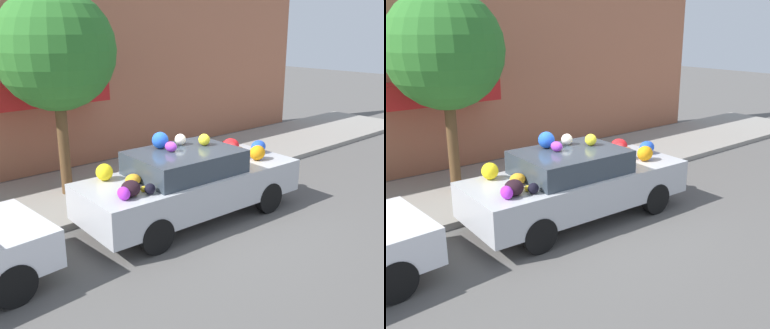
% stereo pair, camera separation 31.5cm
% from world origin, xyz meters
% --- Properties ---
extents(ground_plane, '(60.00, 60.00, 0.00)m').
position_xyz_m(ground_plane, '(0.00, 0.00, 0.00)').
color(ground_plane, '#565451').
extents(sidewalk_curb, '(24.00, 3.20, 0.14)m').
position_xyz_m(sidewalk_curb, '(0.00, 2.70, 0.07)').
color(sidewalk_curb, gray).
rests_on(sidewalk_curb, ground).
extents(building_facade, '(18.00, 1.20, 5.57)m').
position_xyz_m(building_facade, '(-0.04, 4.92, 2.76)').
color(building_facade, '#B26B4C').
rests_on(building_facade, ground).
extents(street_tree, '(2.52, 2.52, 4.40)m').
position_xyz_m(street_tree, '(-1.44, 2.68, 3.27)').
color(street_tree, brown).
rests_on(street_tree, sidewalk_curb).
extents(fire_hydrant, '(0.20, 0.20, 0.70)m').
position_xyz_m(fire_hydrant, '(2.68, 1.79, 0.48)').
color(fire_hydrant, red).
rests_on(fire_hydrant, sidewalk_curb).
extents(art_car, '(4.65, 1.88, 1.78)m').
position_xyz_m(art_car, '(-0.02, 0.04, 0.78)').
color(art_car, '#B7BABF').
rests_on(art_car, ground).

